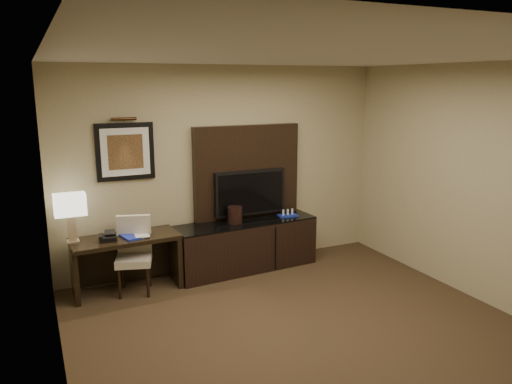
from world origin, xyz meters
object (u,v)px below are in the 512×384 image
desk (127,264)px  desk_chair (134,259)px  credenza (246,245)px  table_lamp (71,217)px  tv (250,192)px  minibar_tray (288,213)px  ice_bucket (235,215)px  desk_phone (108,236)px

desk → desk_chair: desk_chair is taller
credenza → table_lamp: (-2.17, 0.01, 0.64)m
credenza → tv: 0.71m
credenza → minibar_tray: 0.74m
tv → ice_bucket: size_ratio=4.58×
desk_phone → ice_bucket: size_ratio=0.89×
credenza → tv: size_ratio=1.93×
tv → table_lamp: (-2.30, -0.13, -0.05)m
tv → minibar_tray: tv is taller
desk → tv: (1.71, 0.19, 0.68)m
desk_chair → minibar_tray: desk_chair is taller
minibar_tray → desk_phone: bearing=-177.8°
desk_phone → ice_bucket: ice_bucket is taller
desk → minibar_tray: bearing=-2.7°
tv → table_lamp: size_ratio=1.68×
desk → credenza: (1.59, 0.05, -0.00)m
desk_chair → ice_bucket: bearing=23.0°
tv → desk_chair: bearing=-169.6°
credenza → desk_chair: bearing=-177.7°
tv → table_lamp: bearing=-176.8°
desk_chair → tv: bearing=26.8°
desk_phone → desk_chair: bearing=-7.8°
table_lamp → minibar_tray: (2.80, -0.02, -0.26)m
credenza → desk_phone: desk_phone is taller
desk_phone → minibar_tray: (2.43, 0.09, -0.01)m
table_lamp → tv: bearing=3.2°
ice_bucket → credenza: bearing=1.4°
tv → table_lamp: tv is taller
tv → desk_phone: (-1.92, -0.24, -0.30)m
table_lamp → ice_bucket: 2.03m
desk_chair → desk_phone: desk_chair is taller
desk → desk_phone: desk_phone is taller
credenza → ice_bucket: 0.47m
table_lamp → credenza: bearing=-0.4°
tv → desk_chair: 1.78m
desk_chair → ice_bucket: (1.37, 0.16, 0.35)m
tv → table_lamp: 2.30m
credenza → desk_phone: bearing=179.3°
minibar_tray → desk_chair: bearing=-175.9°
desk → minibar_tray: minibar_tray is taller
desk_phone → desk: bearing=19.0°
tv → minibar_tray: (0.51, -0.15, -0.31)m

